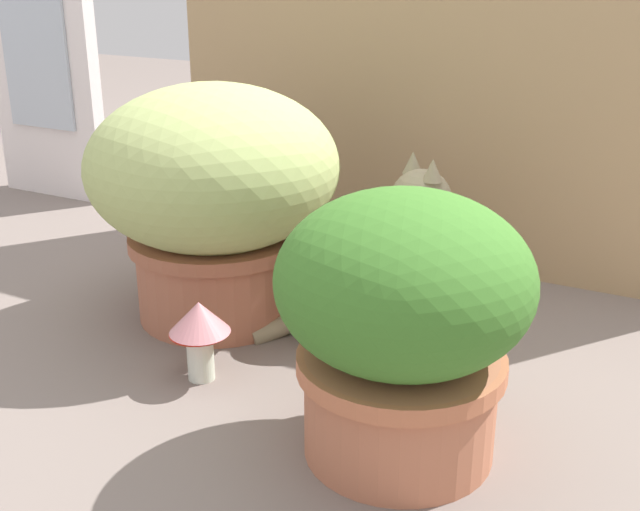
% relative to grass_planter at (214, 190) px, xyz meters
% --- Properties ---
extents(ground_plane, '(6.00, 6.00, 0.00)m').
position_rel_grass_planter_xyz_m(ground_plane, '(0.09, -0.08, -0.24)').
color(ground_plane, slate).
extents(cardboard_backdrop, '(1.18, 0.03, 0.79)m').
position_rel_grass_planter_xyz_m(cardboard_backdrop, '(0.23, 0.45, 0.15)').
color(cardboard_backdrop, tan).
rests_on(cardboard_backdrop, ground).
extents(window_panel_white, '(0.35, 0.05, 0.84)m').
position_rel_grass_planter_xyz_m(window_panel_white, '(-0.84, 0.44, 0.18)').
color(window_panel_white, white).
rests_on(window_panel_white, ground).
extents(grass_planter, '(0.45, 0.45, 0.43)m').
position_rel_grass_planter_xyz_m(grass_planter, '(0.00, 0.00, 0.00)').
color(grass_planter, '#AD664B').
rests_on(grass_planter, ground).
extents(leafy_planter, '(0.33, 0.33, 0.37)m').
position_rel_grass_planter_xyz_m(leafy_planter, '(0.47, -0.26, -0.04)').
color(leafy_planter, '#BB6F4F').
rests_on(leafy_planter, ground).
extents(cat, '(0.31, 0.33, 0.32)m').
position_rel_grass_planter_xyz_m(cat, '(0.28, 0.09, -0.12)').
color(cat, gray).
rests_on(cat, ground).
extents(mushroom_ornament_pink, '(0.10, 0.10, 0.13)m').
position_rel_grass_planter_xyz_m(mushroom_ornament_pink, '(0.12, -0.22, -0.15)').
color(mushroom_ornament_pink, silver).
rests_on(mushroom_ornament_pink, ground).
extents(mushroom_ornament_red, '(0.09, 0.09, 0.12)m').
position_rel_grass_planter_xyz_m(mushroom_ornament_red, '(0.11, -0.22, -0.16)').
color(mushroom_ornament_red, silver).
rests_on(mushroom_ornament_red, ground).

